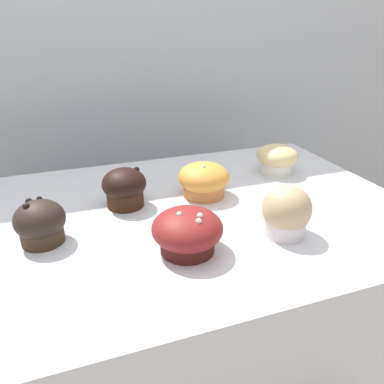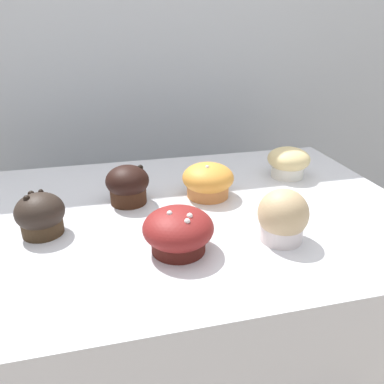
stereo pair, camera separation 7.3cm
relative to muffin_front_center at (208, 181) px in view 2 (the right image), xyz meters
name	(u,v)px [view 2 (the right image)]	position (x,y,z in m)	size (l,w,h in m)	color
wall_back	(138,140)	(-0.10, 0.55, -0.06)	(3.20, 0.10, 1.80)	#B2B7BC
display_counter	(174,373)	(-0.10, -0.05, -0.50)	(1.00, 0.64, 0.92)	silver
muffin_front_center	(208,181)	(0.00, 0.00, 0.00)	(0.11, 0.11, 0.08)	#CA7A3E
muffin_back_left	(283,217)	(0.08, -0.20, 0.01)	(0.09, 0.09, 0.09)	silver
muffin_back_right	(40,215)	(-0.33, -0.08, 0.00)	(0.09, 0.09, 0.08)	#3B2A19
muffin_front_left	(288,162)	(0.22, 0.06, 0.00)	(0.10, 0.10, 0.07)	white
muffin_front_right	(128,185)	(-0.17, 0.01, 0.00)	(0.09, 0.09, 0.08)	#361D11
muffin_back_center	(178,231)	(-0.11, -0.19, 0.00)	(0.12, 0.12, 0.08)	#491712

